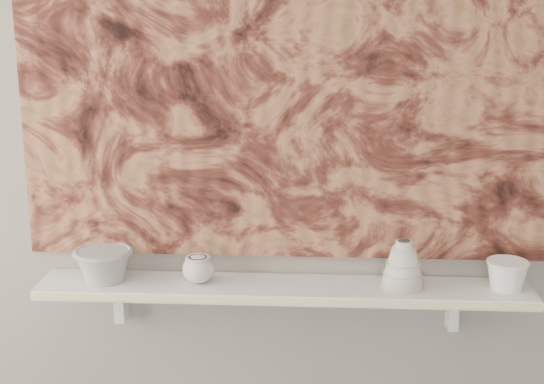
# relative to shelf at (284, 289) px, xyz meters

# --- Properties ---
(wall_back) EXTENTS (3.60, 0.00, 3.60)m
(wall_back) POSITION_rel_shelf_xyz_m (0.00, 0.09, 0.44)
(wall_back) COLOR gray
(wall_back) RESTS_ON floor
(shelf) EXTENTS (1.40, 0.18, 0.03)m
(shelf) POSITION_rel_shelf_xyz_m (0.00, 0.00, 0.00)
(shelf) COLOR silver
(shelf) RESTS_ON wall_back
(shelf_stripe) EXTENTS (1.40, 0.01, 0.02)m
(shelf_stripe) POSITION_rel_shelf_xyz_m (0.00, -0.09, 0.00)
(shelf_stripe) COLOR #F7EBA5
(shelf_stripe) RESTS_ON shelf
(bracket_left) EXTENTS (0.03, 0.06, 0.12)m
(bracket_left) POSITION_rel_shelf_xyz_m (-0.49, 0.06, -0.07)
(bracket_left) COLOR silver
(bracket_left) RESTS_ON wall_back
(bracket_right) EXTENTS (0.03, 0.06, 0.12)m
(bracket_right) POSITION_rel_shelf_xyz_m (0.49, 0.06, -0.07)
(bracket_right) COLOR silver
(bracket_right) RESTS_ON wall_back
(painting) EXTENTS (1.50, 0.02, 1.10)m
(painting) POSITION_rel_shelf_xyz_m (0.00, 0.08, 0.62)
(painting) COLOR #5B2820
(painting) RESTS_ON wall_back
(house_motif) EXTENTS (0.09, 0.00, 0.08)m
(house_motif) POSITION_rel_shelf_xyz_m (0.45, 0.07, 0.32)
(house_motif) COLOR black
(house_motif) RESTS_ON painting
(bowl_grey) EXTENTS (0.18, 0.18, 0.10)m
(bowl_grey) POSITION_rel_shelf_xyz_m (-0.52, 0.00, 0.06)
(bowl_grey) COLOR #A1A19F
(bowl_grey) RESTS_ON shelf
(cup_cream) EXTENTS (0.12, 0.12, 0.08)m
(cup_cream) POSITION_rel_shelf_xyz_m (-0.24, 0.00, 0.06)
(cup_cream) COLOR beige
(cup_cream) RESTS_ON shelf
(bell_vessel) EXTENTS (0.16, 0.16, 0.14)m
(bell_vessel) POSITION_rel_shelf_xyz_m (0.33, 0.00, 0.08)
(bell_vessel) COLOR beige
(bell_vessel) RESTS_ON shelf
(bowl_white) EXTENTS (0.15, 0.15, 0.08)m
(bowl_white) POSITION_rel_shelf_xyz_m (0.62, 0.00, 0.06)
(bowl_white) COLOR white
(bowl_white) RESTS_ON shelf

